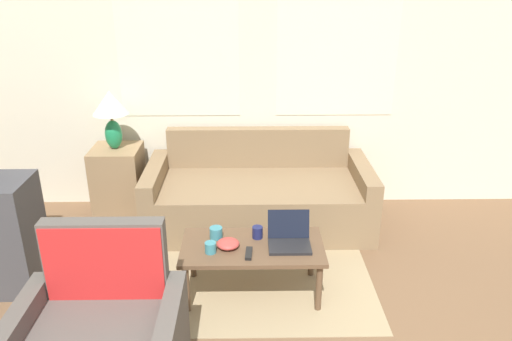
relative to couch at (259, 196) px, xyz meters
The scene contains 12 objects.
wall_back 1.15m from the couch, 79.84° to the left, with size 6.76×0.06×2.60m.
rug 0.63m from the couch, 96.61° to the right, with size 1.80×2.01×0.01m.
couch is the anchor object (origin of this frame).
side_table 1.31m from the couch, behind, with size 0.43×0.43×0.68m.
table_lamp 1.52m from the couch, behind, with size 0.32×0.32×0.53m.
coffee_table 1.09m from the couch, 93.52° to the right, with size 1.00×0.52×0.39m.
laptop 1.11m from the couch, 79.92° to the right, with size 0.29×0.26×0.22m.
cup_navy 1.00m from the couch, 91.71° to the right, with size 0.08×0.08×0.09m.
cup_yellow 1.24m from the couch, 106.74° to the right, with size 0.08×0.08×0.08m.
cup_white 1.05m from the couch, 108.48° to the right, with size 0.09×0.09×0.08m.
snack_bowl 1.15m from the couch, 102.04° to the right, with size 0.16×0.16×0.06m.
tv_remote 1.22m from the couch, 94.39° to the right, with size 0.05×0.15×0.02m.
Camera 1 is at (-0.18, -0.98, 2.20)m, focal length 35.00 mm.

